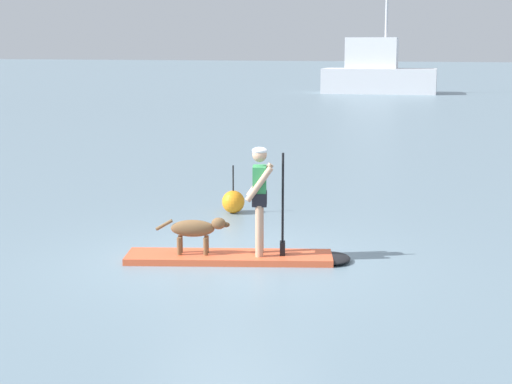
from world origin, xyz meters
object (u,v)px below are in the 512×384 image
Objects in this scene: dog at (196,229)px; moored_boat_outer at (377,72)px; paddleboard at (244,257)px; marker_buoy at (233,202)px; person_paddler at (261,193)px.

moored_boat_outer reaches higher than dog.
paddleboard is 3.63× the size of marker_buoy.
marker_buoy is at bearing 106.83° from dog.
paddleboard is at bearing 22.29° from dog.
paddleboard is 3.64m from marker_buoy.
paddleboard is 0.32× the size of moored_boat_outer.
moored_boat_outer reaches higher than person_paddler.
dog reaches higher than paddleboard.
person_paddler is 0.15× the size of moored_boat_outer.
dog is 0.10× the size of moored_boat_outer.
moored_boat_outer is at bearing 103.68° from person_paddler.
person_paddler is (0.23, 0.10, 1.00)m from paddleboard.
marker_buoy reaches higher than paddleboard.
paddleboard is at bearing -76.62° from moored_boat_outer.
moored_boat_outer reaches higher than paddleboard.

